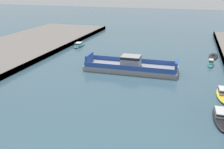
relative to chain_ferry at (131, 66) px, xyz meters
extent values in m
cube|color=#939399|center=(0.00, 0.00, -0.55)|extent=(21.64, 6.99, 1.10)
cube|color=#284CA3|center=(-0.08, 3.16, 0.55)|extent=(20.62, 0.64, 1.10)
cube|color=#284CA3|center=(0.08, -3.16, 0.55)|extent=(20.62, 0.64, 1.10)
cube|color=#939399|center=(0.00, 0.00, 1.27)|extent=(4.38, 3.65, 2.53)
cube|color=black|center=(0.00, 0.00, 2.19)|extent=(4.43, 3.69, 0.60)
cube|color=#284CA3|center=(10.24, 0.26, 1.10)|extent=(0.61, 4.52, 2.20)
cube|color=#284CA3|center=(-10.24, -0.26, 1.10)|extent=(0.61, 4.52, 2.20)
ellipsoid|color=#237075|center=(18.07, 9.89, -0.89)|extent=(1.71, 4.88, 0.41)
cube|color=silver|center=(18.10, 10.25, -0.14)|extent=(1.09, 1.74, 1.10)
cube|color=black|center=(18.10, 10.25, 0.00)|extent=(1.12, 1.79, 0.33)
ellipsoid|color=black|center=(18.17, -17.95, -0.84)|extent=(2.56, 8.20, 0.52)
cube|color=silver|center=(18.15, -17.34, -0.23)|extent=(1.70, 2.90, 0.71)
cube|color=black|center=(18.15, -17.34, -0.14)|extent=(1.75, 2.98, 0.21)
ellipsoid|color=black|center=(19.18, 18.53, -0.91)|extent=(3.26, 7.91, 0.38)
cube|color=#4C4C51|center=(19.18, 18.53, -0.47)|extent=(0.87, 0.50, 0.50)
ellipsoid|color=#237075|center=(-21.82, 19.28, -0.87)|extent=(2.82, 7.35, 0.45)
cube|color=silver|center=(-21.79, 18.74, -0.21)|extent=(1.85, 2.61, 0.88)
cube|color=black|center=(-21.79, 18.74, -0.10)|extent=(1.90, 2.69, 0.26)
ellipsoid|color=yellow|center=(19.26, -9.21, -0.81)|extent=(2.58, 7.38, 0.57)
cube|color=silver|center=(19.23, -8.67, -0.08)|extent=(1.69, 2.62, 0.90)
cube|color=black|center=(19.23, -8.67, 0.03)|extent=(1.74, 2.69, 0.27)
camera|label=1|loc=(12.63, -54.68, 18.02)|focal=40.56mm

